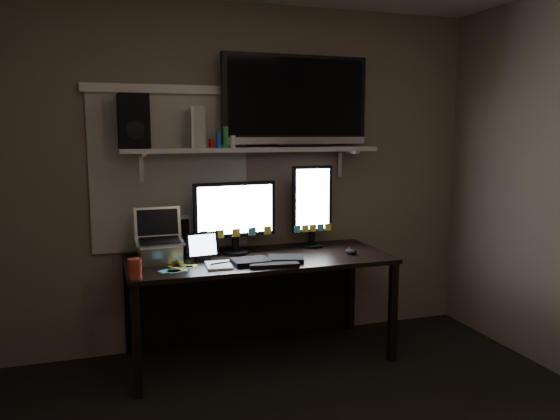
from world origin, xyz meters
name	(u,v)px	position (x,y,z in m)	size (l,w,h in m)	color
back_wall	(245,178)	(0.00, 1.80, 1.25)	(3.60, 3.60, 0.00)	brown
window_blinds	(171,173)	(-0.55, 1.79, 1.30)	(1.10, 0.02, 1.10)	beige
desk	(255,277)	(0.00, 1.55, 0.55)	(1.80, 0.75, 0.73)	black
wall_shelf	(251,149)	(0.00, 1.62, 1.46)	(1.80, 0.35, 0.03)	beige
monitor_landscape	(235,217)	(-0.13, 1.59, 0.99)	(0.60, 0.06, 0.52)	black
monitor_portrait	(312,206)	(0.47, 1.64, 1.04)	(0.31, 0.06, 0.62)	black
keyboard	(268,260)	(0.01, 1.26, 0.74)	(0.49, 0.19, 0.03)	black
mouse	(351,251)	(0.64, 1.32, 0.75)	(0.07, 0.11, 0.04)	black
notepad	(219,265)	(-0.32, 1.26, 0.74)	(0.16, 0.23, 0.01)	silver
tablet	(202,246)	(-0.39, 1.45, 0.83)	(0.22, 0.09, 0.19)	black
file_sorter	(173,236)	(-0.56, 1.70, 0.86)	(0.21, 0.10, 0.27)	black
laptop	(160,237)	(-0.67, 1.49, 0.90)	(0.31, 0.25, 0.35)	#B7B7BC
cup	(135,269)	(-0.85, 1.12, 0.79)	(0.08, 0.08, 0.12)	#9B2E1C
sticky_notes	(186,268)	(-0.53, 1.28, 0.73)	(0.33, 0.24, 0.00)	#EBEE40
tv	(296,101)	(0.34, 1.65, 1.81)	(1.09, 0.20, 0.65)	black
game_console	(197,127)	(-0.38, 1.64, 1.62)	(0.07, 0.23, 0.28)	silver
speaker	(133,121)	(-0.80, 1.62, 1.66)	(0.19, 0.24, 0.35)	black
bottles	(222,137)	(-0.22, 1.59, 1.55)	(0.24, 0.05, 0.15)	#A50F0C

